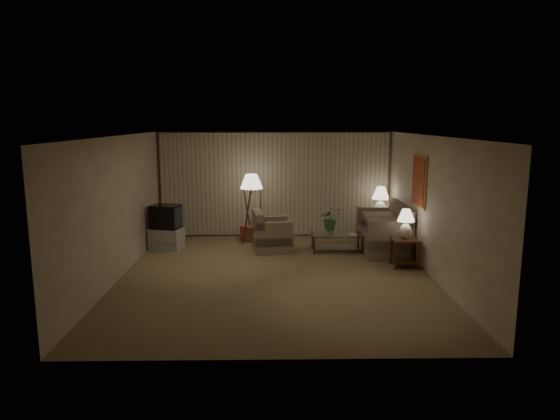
% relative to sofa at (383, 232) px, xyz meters
% --- Properties ---
extents(ground, '(7.00, 7.00, 0.00)m').
position_rel_sofa_xyz_m(ground, '(-2.50, -1.86, -0.43)').
color(ground, olive).
rests_on(ground, ground).
extents(room_shell, '(6.04, 7.02, 2.72)m').
position_rel_sofa_xyz_m(room_shell, '(-2.48, -0.35, 1.32)').
color(room_shell, beige).
rests_on(room_shell, ground).
extents(sofa, '(2.01, 1.10, 0.86)m').
position_rel_sofa_xyz_m(sofa, '(0.00, 0.00, 0.00)').
color(sofa, gray).
rests_on(sofa, ground).
extents(armchair, '(1.09, 1.06, 0.73)m').
position_rel_sofa_xyz_m(armchair, '(-2.57, 0.01, -0.07)').
color(armchair, gray).
rests_on(armchair, ground).
extents(side_table_near, '(0.55, 0.55, 0.60)m').
position_rel_sofa_xyz_m(side_table_near, '(0.15, -1.35, -0.02)').
color(side_table_near, '#371D0F').
rests_on(side_table_near, ground).
extents(side_table_far, '(0.50, 0.42, 0.60)m').
position_rel_sofa_xyz_m(side_table_far, '(0.15, 1.04, -0.03)').
color(side_table_far, '#371D0F').
rests_on(side_table_far, ground).
extents(table_lamp_near, '(0.35, 0.35, 0.61)m').
position_rel_sofa_xyz_m(table_lamp_near, '(0.15, -1.35, 0.53)').
color(table_lamp_near, white).
rests_on(table_lamp_near, side_table_near).
extents(table_lamp_far, '(0.43, 0.43, 0.75)m').
position_rel_sofa_xyz_m(table_lamp_far, '(0.15, 1.04, 0.61)').
color(table_lamp_far, white).
rests_on(table_lamp_far, side_table_far).
extents(coffee_table, '(1.23, 0.67, 0.41)m').
position_rel_sofa_xyz_m(coffee_table, '(-1.08, -0.10, -0.15)').
color(coffee_table, silver).
rests_on(coffee_table, ground).
extents(tv_cabinet, '(0.96, 0.83, 0.50)m').
position_rel_sofa_xyz_m(tv_cabinet, '(-5.05, 0.17, -0.18)').
color(tv_cabinet, '#A2A2A4').
rests_on(tv_cabinet, ground).
extents(crt_tv, '(0.87, 0.78, 0.55)m').
position_rel_sofa_xyz_m(crt_tv, '(-5.05, 0.17, 0.34)').
color(crt_tv, black).
rests_on(crt_tv, tv_cabinet).
extents(floor_lamp, '(0.55, 0.55, 1.70)m').
position_rel_sofa_xyz_m(floor_lamp, '(-3.07, 0.77, 0.46)').
color(floor_lamp, '#371D0F').
rests_on(floor_lamp, ground).
extents(ottoman, '(0.69, 0.69, 0.39)m').
position_rel_sofa_xyz_m(ottoman, '(-3.09, 1.04, -0.24)').
color(ottoman, '#9B5234').
rests_on(ottoman, ground).
extents(vase, '(0.18, 0.18, 0.16)m').
position_rel_sofa_xyz_m(vase, '(-1.23, -0.10, 0.06)').
color(vase, white).
rests_on(vase, coffee_table).
extents(flowers, '(0.48, 0.42, 0.52)m').
position_rel_sofa_xyz_m(flowers, '(-1.23, -0.10, 0.40)').
color(flowers, '#3F7B36').
rests_on(flowers, vase).
extents(book, '(0.18, 0.24, 0.02)m').
position_rel_sofa_xyz_m(book, '(-0.83, -0.20, -0.01)').
color(book, olive).
rests_on(book, coffee_table).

